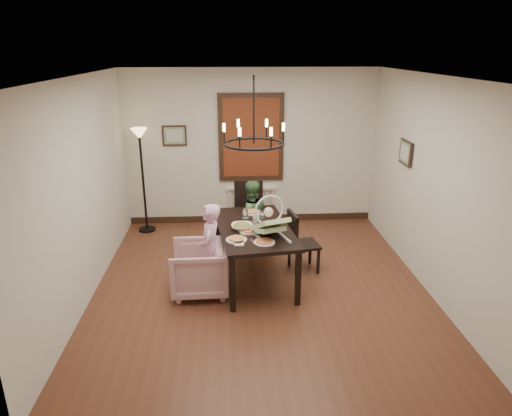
{
  "coord_description": "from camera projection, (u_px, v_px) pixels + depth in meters",
  "views": [
    {
      "loc": [
        -0.4,
        -5.58,
        3.13
      ],
      "look_at": [
        -0.05,
        0.27,
        1.05
      ],
      "focal_mm": 32.0,
      "sensor_mm": 36.0,
      "label": 1
    }
  ],
  "objects": [
    {
      "name": "seated_man",
      "position": [
        251.0,
        224.0,
        7.14
      ],
      "size": [
        0.57,
        0.49,
        1.01
      ],
      "primitive_type": "imported",
      "rotation": [
        0.0,
        0.0,
        3.4
      ],
      "color": "#40693E",
      "rests_on": "room_shell"
    },
    {
      "name": "drinking_glass",
      "position": [
        255.0,
        225.0,
        6.15
      ],
      "size": [
        0.06,
        0.06,
        0.13
      ],
      "primitive_type": "cylinder",
      "color": "silver",
      "rests_on": "dining_table"
    },
    {
      "name": "floor_lamp",
      "position": [
        143.0,
        182.0,
        7.93
      ],
      "size": [
        0.3,
        0.3,
        1.8
      ],
      "primitive_type": null,
      "color": "black",
      "rests_on": "room_shell"
    },
    {
      "name": "picture_right",
      "position": [
        406.0,
        152.0,
        6.74
      ],
      "size": [
        0.03,
        0.42,
        0.36
      ],
      "primitive_type": "cube",
      "rotation": [
        0.0,
        0.0,
        1.57
      ],
      "color": "black",
      "rests_on": "room_shell"
    },
    {
      "name": "baby_bouncer",
      "position": [
        270.0,
        223.0,
        5.87
      ],
      "size": [
        0.59,
        0.69,
        0.38
      ],
      "primitive_type": null,
      "rotation": [
        0.0,
        0.0,
        0.33
      ],
      "color": "#BEDA96",
      "rests_on": "dining_table"
    },
    {
      "name": "pizza_platter",
      "position": [
        250.0,
        230.0,
        6.1
      ],
      "size": [
        0.3,
        0.3,
        0.04
      ],
      "primitive_type": "cylinder",
      "color": "tan",
      "rests_on": "dining_table"
    },
    {
      "name": "salad_bowl",
      "position": [
        242.0,
        226.0,
        6.15
      ],
      "size": [
        0.35,
        0.35,
        0.09
      ],
      "primitive_type": "imported",
      "color": "white",
      "rests_on": "dining_table"
    },
    {
      "name": "chair_right",
      "position": [
        304.0,
        241.0,
        6.62
      ],
      "size": [
        0.47,
        0.47,
        0.92
      ],
      "primitive_type": null,
      "rotation": [
        0.0,
        0.0,
        1.76
      ],
      "color": "black",
      "rests_on": "room_shell"
    },
    {
      "name": "picture_back",
      "position": [
        174.0,
        136.0,
        8.01
      ],
      "size": [
        0.42,
        0.03,
        0.36
      ],
      "primitive_type": "cube",
      "color": "black",
      "rests_on": "room_shell"
    },
    {
      "name": "room_shell",
      "position": [
        259.0,
        181.0,
        6.2
      ],
      "size": [
        4.51,
        5.0,
        2.81
      ],
      "color": "#5A301E",
      "rests_on": "ground"
    },
    {
      "name": "elderly_woman",
      "position": [
        210.0,
        257.0,
        5.98
      ],
      "size": [
        0.29,
        0.41,
        1.04
      ],
      "primitive_type": "imported",
      "rotation": [
        0.0,
        0.0,
        -1.69
      ],
      "color": "#E7A3C8",
      "rests_on": "room_shell"
    },
    {
      "name": "chandelier",
      "position": [
        254.0,
        144.0,
        5.87
      ],
      "size": [
        0.8,
        0.8,
        0.04
      ],
      "primitive_type": "torus",
      "color": "black",
      "rests_on": "room_shell"
    },
    {
      "name": "window_blinds",
      "position": [
        251.0,
        138.0,
        8.1
      ],
      "size": [
        1.0,
        0.03,
        1.4
      ],
      "primitive_type": "cube",
      "color": "maroon",
      "rests_on": "room_shell"
    },
    {
      "name": "armchair",
      "position": [
        199.0,
        269.0,
        6.06
      ],
      "size": [
        0.77,
        0.75,
        0.69
      ],
      "primitive_type": "imported",
      "rotation": [
        0.0,
        0.0,
        -1.55
      ],
      "color": "#D8A5AC",
      "rests_on": "room_shell"
    },
    {
      "name": "radiator",
      "position": [
        251.0,
        204.0,
        8.53
      ],
      "size": [
        0.92,
        0.12,
        0.62
      ],
      "primitive_type": null,
      "color": "silver",
      "rests_on": "room_shell"
    },
    {
      "name": "dining_table",
      "position": [
        254.0,
        233.0,
        6.28
      ],
      "size": [
        1.16,
        1.8,
        0.79
      ],
      "rotation": [
        0.0,
        0.0,
        0.13
      ],
      "color": "black",
      "rests_on": "room_shell"
    },
    {
      "name": "chair_far",
      "position": [
        248.0,
        215.0,
        7.42
      ],
      "size": [
        0.51,
        0.51,
        1.07
      ],
      "primitive_type": null,
      "rotation": [
        0.0,
        0.0,
        -0.08
      ],
      "color": "black",
      "rests_on": "room_shell"
    }
  ]
}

